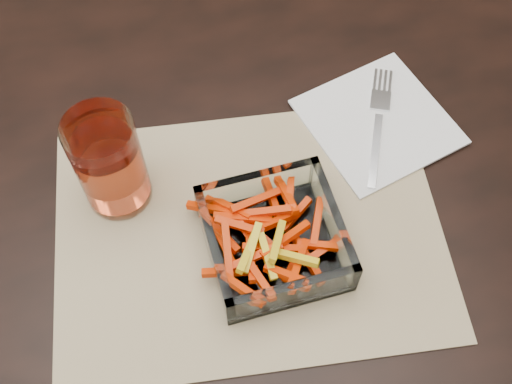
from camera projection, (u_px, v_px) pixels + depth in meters
dining_table at (203, 200)px, 0.87m from camera, size 1.60×0.90×0.75m
placemat at (249, 232)px, 0.75m from camera, size 0.49×0.39×0.00m
glass_bowl at (274, 240)px, 0.72m from camera, size 0.15×0.15×0.06m
tumbler at (110, 165)px, 0.72m from camera, size 0.08×0.08×0.14m
napkin at (378, 122)px, 0.83m from camera, size 0.20×0.20×0.00m
fork at (378, 121)px, 0.82m from camera, size 0.10×0.17×0.00m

